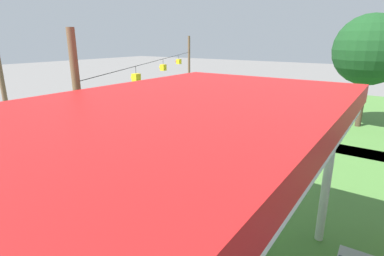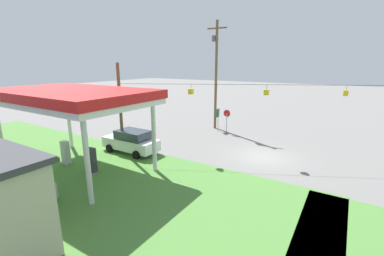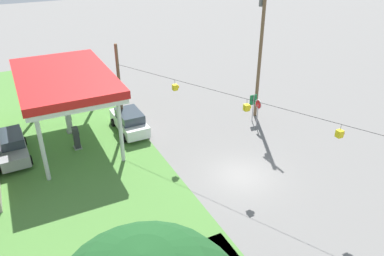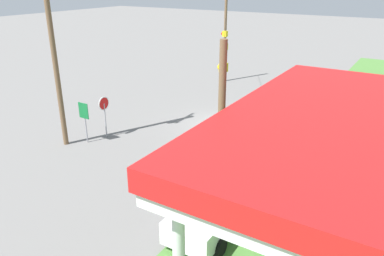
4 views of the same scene
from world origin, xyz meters
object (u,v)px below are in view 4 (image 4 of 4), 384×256
object	(u,v)px
car_at_pumps_front	(217,202)
fuel_pump_near	(341,232)
gas_station_canopy	(353,134)
utility_pole_main	(50,31)
stop_sign_roadside	(104,108)
route_sign	(84,115)

from	to	relation	value
car_at_pumps_front	fuel_pump_near	bearing A→B (deg)	99.48
gas_station_canopy	fuel_pump_near	size ratio (longest dim) A/B	6.13
gas_station_canopy	utility_pole_main	xyz separation A→B (m)	(-2.71, -15.27, 1.36)
car_at_pumps_front	stop_sign_roadside	size ratio (longest dim) A/B	1.92
fuel_pump_near	stop_sign_roadside	bearing A→B (deg)	-103.22
route_sign	utility_pole_main	xyz separation A→B (m)	(0.81, -0.88, 4.62)
gas_station_canopy	route_sign	distance (m)	15.17
car_at_pumps_front	stop_sign_roadside	world-z (taller)	stop_sign_roadside
fuel_pump_near	route_sign	world-z (taller)	route_sign
gas_station_canopy	car_at_pumps_front	world-z (taller)	gas_station_canopy
gas_station_canopy	car_at_pumps_front	bearing A→B (deg)	-98.85
utility_pole_main	route_sign	bearing A→B (deg)	132.65
fuel_pump_near	utility_pole_main	size ratio (longest dim) A/B	0.15
utility_pole_main	gas_station_canopy	bearing A→B (deg)	79.94
gas_station_canopy	fuel_pump_near	distance (m)	4.38
stop_sign_roadside	gas_station_canopy	bearing A→B (deg)	-108.65
car_at_pumps_front	gas_station_canopy	bearing A→B (deg)	80.78
route_sign	gas_station_canopy	bearing A→B (deg)	76.25
stop_sign_roadside	route_sign	bearing A→B (deg)	162.44
stop_sign_roadside	utility_pole_main	xyz separation A→B (m)	(2.02, -1.26, 4.52)
gas_station_canopy	utility_pole_main	size ratio (longest dim) A/B	0.94
gas_station_canopy	stop_sign_roadside	bearing A→B (deg)	-108.65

